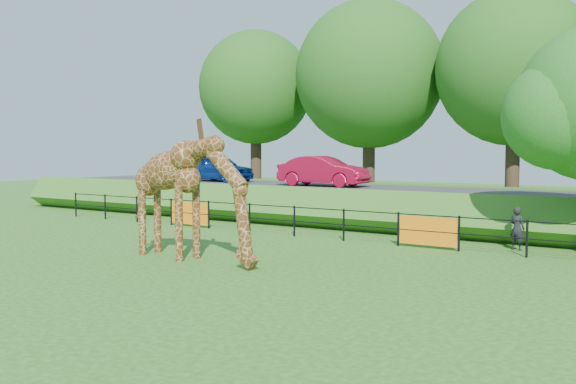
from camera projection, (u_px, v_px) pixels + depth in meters
name	position (u px, v px, depth m)	size (l,w,h in m)	color
ground	(182.00, 282.00, 15.17)	(90.00, 90.00, 0.00)	#205515
giraffe	(191.00, 198.00, 17.96)	(4.93, 0.90, 3.52)	#592F12
perimeter_fence	(344.00, 225.00, 21.78)	(28.07, 0.10, 1.10)	black
embankment	(426.00, 205.00, 28.01)	(40.00, 9.00, 1.30)	#205515
road	(413.00, 191.00, 26.72)	(40.00, 5.00, 0.12)	#313134
car_blue	(218.00, 168.00, 33.20)	(1.61, 4.01, 1.37)	#13399E
car_red	(323.00, 171.00, 29.07)	(1.44, 4.14, 1.36)	#B80D31
visitor	(517.00, 228.00, 19.85)	(0.49, 0.32, 1.35)	black
bg_tree_line	(513.00, 67.00, 31.92)	(37.30, 8.80, 11.82)	#382519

